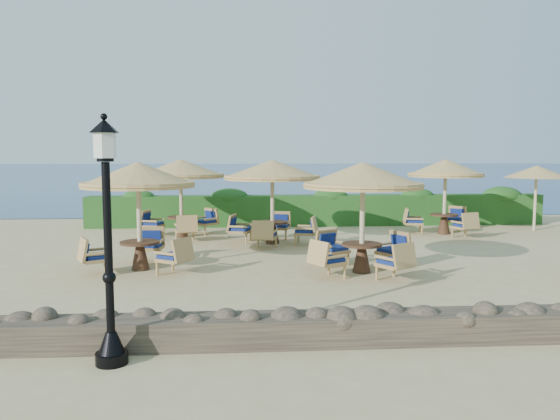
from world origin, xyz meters
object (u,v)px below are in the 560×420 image
object	(u,v)px
cafe_set_0	(139,193)
cafe_set_3	(181,180)
lamp_post	(108,252)
cafe_set_1	(363,196)
extra_parasol	(537,172)
cafe_set_4	(272,184)
cafe_set_5	(445,181)

from	to	relation	value
cafe_set_0	cafe_set_3	world-z (taller)	same
lamp_post	cafe_set_1	bearing A→B (deg)	49.28
extra_parasol	cafe_set_3	distance (m)	12.90
extra_parasol	cafe_set_3	xyz separation A→B (m)	(-12.88, -0.68, -0.22)
lamp_post	cafe_set_4	world-z (taller)	lamp_post
cafe_set_1	cafe_set_4	bearing A→B (deg)	113.64
cafe_set_1	cafe_set_4	distance (m)	4.75
cafe_set_1	extra_parasol	bearing A→B (deg)	39.68
cafe_set_0	cafe_set_1	size ratio (longest dim) A/B	0.97
cafe_set_0	cafe_set_5	bearing A→B (deg)	28.88
cafe_set_3	cafe_set_5	bearing A→B (deg)	0.56
lamp_post	cafe_set_3	distance (m)	11.33
extra_parasol	cafe_set_1	bearing A→B (deg)	-140.32
cafe_set_0	cafe_set_4	distance (m)	5.05
extra_parasol	cafe_set_0	world-z (taller)	cafe_set_0
cafe_set_3	cafe_set_1	bearing A→B (deg)	-50.21
lamp_post	cafe_set_4	xyz separation A→B (m)	(2.75, 9.76, 0.34)
cafe_set_3	cafe_set_5	xyz separation A→B (m)	(9.22, 0.09, -0.08)
cafe_set_3	cafe_set_4	bearing A→B (deg)	-27.37
extra_parasol	cafe_set_5	bearing A→B (deg)	-170.88
cafe_set_1	cafe_set_3	world-z (taller)	same
cafe_set_5	cafe_set_1	bearing A→B (deg)	-125.56
lamp_post	cafe_set_5	bearing A→B (deg)	51.91
lamp_post	cafe_set_0	bearing A→B (deg)	96.73
lamp_post	cafe_set_1	xyz separation A→B (m)	(4.65, 5.41, 0.29)
cafe_set_4	cafe_set_5	world-z (taller)	same
lamp_post	cafe_set_5	world-z (taller)	lamp_post
lamp_post	extra_parasol	world-z (taller)	lamp_post
lamp_post	cafe_set_1	world-z (taller)	lamp_post
cafe_set_0	cafe_set_1	distance (m)	5.41
cafe_set_1	cafe_set_4	world-z (taller)	same
cafe_set_1	cafe_set_3	bearing A→B (deg)	129.79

